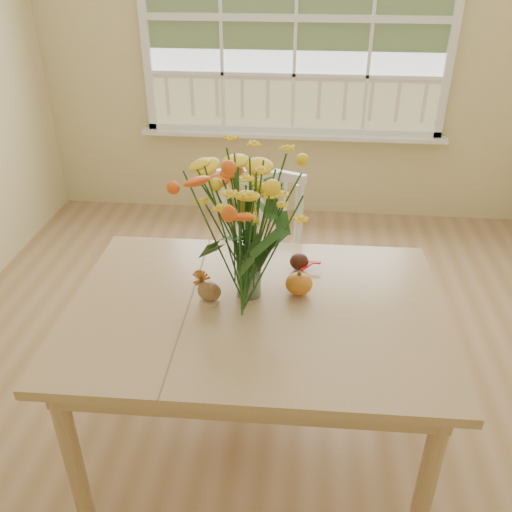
# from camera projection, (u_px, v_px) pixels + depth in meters

# --- Properties ---
(floor) EXTENTS (4.00, 4.50, 0.01)m
(floor) POSITION_uv_depth(u_px,v_px,m) (270.00, 398.00, 2.79)
(floor) COLOR #9C764B
(floor) RESTS_ON ground
(wall_back) EXTENTS (4.00, 0.02, 2.70)m
(wall_back) POSITION_uv_depth(u_px,v_px,m) (295.00, 46.00, 4.04)
(wall_back) COLOR #D6C689
(wall_back) RESTS_ON floor
(window) EXTENTS (2.42, 0.12, 1.74)m
(window) POSITION_uv_depth(u_px,v_px,m) (296.00, 21.00, 3.91)
(window) COLOR silver
(window) RESTS_ON wall_back
(dining_table) EXTENTS (1.49, 1.08, 0.79)m
(dining_table) POSITION_uv_depth(u_px,v_px,m) (256.00, 325.00, 2.18)
(dining_table) COLOR tan
(dining_table) RESTS_ON floor
(windsor_chair) EXTENTS (0.49, 0.47, 1.00)m
(windsor_chair) POSITION_uv_depth(u_px,v_px,m) (258.00, 258.00, 2.92)
(windsor_chair) COLOR white
(windsor_chair) RESTS_ON floor
(flower_vase) EXTENTS (0.47, 0.47, 0.56)m
(flower_vase) POSITION_uv_depth(u_px,v_px,m) (248.00, 220.00, 2.05)
(flower_vase) COLOR white
(flower_vase) RESTS_ON dining_table
(pumpkin) EXTENTS (0.11, 0.11, 0.09)m
(pumpkin) POSITION_uv_depth(u_px,v_px,m) (299.00, 285.00, 2.19)
(pumpkin) COLOR #CB5A17
(pumpkin) RESTS_ON dining_table
(turkey_figurine) EXTENTS (0.12, 0.10, 0.12)m
(turkey_figurine) POSITION_uv_depth(u_px,v_px,m) (209.00, 291.00, 2.14)
(turkey_figurine) COLOR #CCB78C
(turkey_figurine) RESTS_ON dining_table
(dark_gourd) EXTENTS (0.13, 0.10, 0.07)m
(dark_gourd) POSITION_uv_depth(u_px,v_px,m) (299.00, 262.00, 2.36)
(dark_gourd) COLOR #38160F
(dark_gourd) RESTS_ON dining_table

